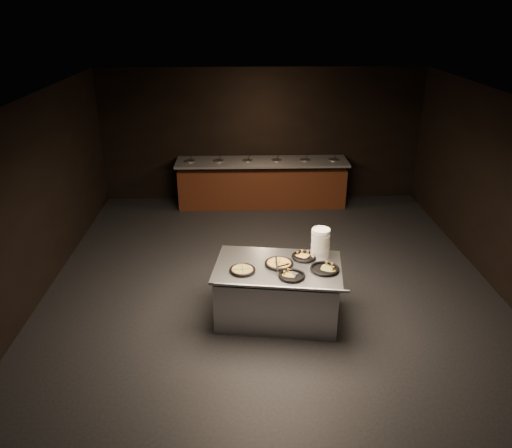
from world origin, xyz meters
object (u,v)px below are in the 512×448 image
object	(u,v)px
pan_veggie_whole	(242,270)
plate_stack	(320,243)
serving_counter	(277,293)
pan_cheese_whole	(279,263)

from	to	relation	value
pan_veggie_whole	plate_stack	bearing A→B (deg)	20.48
serving_counter	pan_cheese_whole	distance (m)	0.45
plate_stack	pan_veggie_whole	xyz separation A→B (m)	(-1.10, -0.41, -0.19)
serving_counter	plate_stack	distance (m)	0.92
pan_veggie_whole	pan_cheese_whole	distance (m)	0.53
serving_counter	pan_veggie_whole	world-z (taller)	pan_veggie_whole
serving_counter	pan_cheese_whole	world-z (taller)	pan_cheese_whole
pan_veggie_whole	pan_cheese_whole	bearing A→B (deg)	18.17
plate_stack	pan_cheese_whole	distance (m)	0.67
serving_counter	plate_stack	bearing A→B (deg)	32.56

